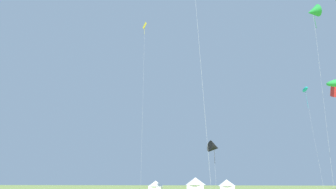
{
  "coord_description": "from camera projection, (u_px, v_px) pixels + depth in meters",
  "views": [
    {
      "loc": [
        5.64,
        -3.89,
        2.06
      ],
      "look_at": [
        0.0,
        32.0,
        14.09
      ],
      "focal_mm": 28.43,
      "sensor_mm": 36.0,
      "label": 1
    }
  ],
  "objects": [
    {
      "name": "festival_tent_left",
      "position": [
        227.0,
        185.0,
        63.17
      ],
      "size": [
        4.18,
        4.18,
        2.72
      ],
      "color": "white",
      "rests_on": "ground"
    },
    {
      "name": "kite_yellow_diamond",
      "position": [
        145.0,
        30.0,
        59.62
      ],
      "size": [
        1.29,
        1.58,
        36.75
      ],
      "color": "yellow",
      "rests_on": "ground"
    },
    {
      "name": "kite_red_box",
      "position": [
        336.0,
        90.0,
        44.92
      ],
      "size": [
        2.9,
        3.25,
        18.22
      ],
      "color": "red",
      "rests_on": "ground"
    },
    {
      "name": "kite_green_delta",
      "position": [
        313.0,
        12.0,
        38.72
      ],
      "size": [
        3.25,
        2.3,
        26.76
      ],
      "color": "green",
      "rests_on": "ground"
    },
    {
      "name": "kite_cyan_parafoil",
      "position": [
        305.0,
        90.0,
        61.57
      ],
      "size": [
        1.58,
        3.63,
        23.09
      ],
      "color": "#1EB7CC",
      "rests_on": "ground"
    },
    {
      "name": "festival_tent_center",
      "position": [
        196.0,
        184.0,
        64.35
      ],
      "size": [
        4.94,
        4.94,
        3.21
      ],
      "color": "white",
      "rests_on": "ground"
    },
    {
      "name": "festival_tent_right",
      "position": [
        156.0,
        185.0,
        65.67
      ],
      "size": [
        3.8,
        3.8,
        2.47
      ],
      "color": "white",
      "rests_on": "ground"
    },
    {
      "name": "kite_black_delta",
      "position": [
        214.0,
        147.0,
        49.76
      ],
      "size": [
        2.93,
        3.03,
        9.55
      ],
      "color": "black",
      "rests_on": "ground"
    }
  ]
}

